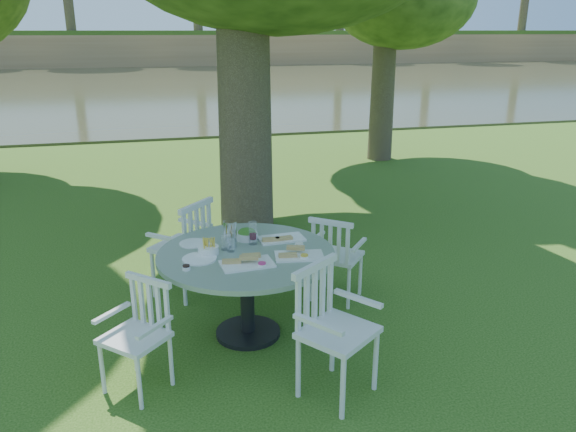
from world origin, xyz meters
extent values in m
plane|color=#1F410D|center=(0.00, 0.00, 0.00)|extent=(140.00, 140.00, 0.00)
cylinder|color=black|center=(-0.52, -0.42, 0.02)|extent=(0.56, 0.56, 0.04)
cylinder|color=black|center=(-0.52, -0.42, 0.39)|extent=(0.12, 0.12, 0.69)
cylinder|color=gray|center=(-0.52, -0.42, 0.75)|extent=(1.48, 1.48, 0.04)
cylinder|color=silver|center=(0.71, 0.08, 0.21)|extent=(0.03, 0.03, 0.43)
cylinder|color=silver|center=(0.42, 0.32, 0.21)|extent=(0.03, 0.03, 0.43)
cylinder|color=silver|center=(0.49, -0.19, 0.21)|extent=(0.03, 0.03, 0.43)
cylinder|color=silver|center=(0.20, 0.06, 0.21)|extent=(0.03, 0.03, 0.43)
cube|color=silver|center=(0.46, 0.07, 0.45)|extent=(0.59, 0.59, 0.04)
cube|color=silver|center=(0.34, -0.08, 0.65)|extent=(0.36, 0.31, 0.44)
cylinder|color=silver|center=(-1.00, 0.85, 0.24)|extent=(0.04, 0.04, 0.48)
cylinder|color=silver|center=(-1.29, 0.53, 0.24)|extent=(0.04, 0.04, 0.48)
cylinder|color=silver|center=(-0.71, 0.59, 0.24)|extent=(0.04, 0.04, 0.48)
cylinder|color=silver|center=(-1.00, 0.27, 0.24)|extent=(0.04, 0.04, 0.48)
cube|color=silver|center=(-1.00, 0.56, 0.50)|extent=(0.66, 0.67, 0.04)
cube|color=silver|center=(-0.84, 0.41, 0.73)|extent=(0.36, 0.39, 0.49)
cylinder|color=silver|center=(-1.69, -0.98, 0.20)|extent=(0.03, 0.03, 0.41)
cylinder|color=silver|center=(-1.43, -1.24, 0.20)|extent=(0.03, 0.03, 0.41)
cylinder|color=silver|center=(-1.46, -0.75, 0.20)|extent=(0.03, 0.03, 0.41)
cylinder|color=silver|center=(-1.20, -1.00, 0.20)|extent=(0.03, 0.03, 0.41)
cube|color=silver|center=(-1.45, -0.99, 0.43)|extent=(0.57, 0.57, 0.04)
cube|color=silver|center=(-1.32, -0.86, 0.62)|extent=(0.33, 0.32, 0.42)
cylinder|color=silver|center=(-0.10, -1.68, 0.24)|extent=(0.04, 0.04, 0.48)
cylinder|color=silver|center=(0.24, -1.43, 0.24)|extent=(0.04, 0.04, 0.48)
cylinder|color=silver|center=(-0.33, -1.37, 0.24)|extent=(0.04, 0.04, 0.48)
cylinder|color=silver|center=(0.02, -1.12, 0.24)|extent=(0.04, 0.04, 0.48)
cube|color=silver|center=(-0.04, -1.40, 0.50)|extent=(0.66, 0.65, 0.04)
cube|color=silver|center=(-0.17, -1.23, 0.72)|extent=(0.42, 0.32, 0.49)
cube|color=white|center=(-0.56, -0.68, 0.78)|extent=(0.43, 0.28, 0.02)
cube|color=white|center=(-0.12, -0.63, 0.78)|extent=(0.43, 0.29, 0.02)
cube|color=white|center=(-0.16, -0.20, 0.78)|extent=(0.41, 0.24, 0.02)
cylinder|color=white|center=(-0.91, -0.48, 0.78)|extent=(0.28, 0.28, 0.01)
cylinder|color=white|center=(-0.93, -0.12, 0.78)|extent=(0.24, 0.24, 0.01)
cylinder|color=white|center=(-0.83, -0.38, 0.81)|extent=(0.17, 0.17, 0.07)
cylinder|color=white|center=(-0.46, -0.12, 0.81)|extent=(0.19, 0.19, 0.06)
cylinder|color=silver|center=(-0.62, -0.26, 0.89)|extent=(0.11, 0.11, 0.23)
cylinder|color=white|center=(-0.43, -0.25, 0.87)|extent=(0.07, 0.07, 0.20)
cylinder|color=white|center=(-0.68, -0.32, 0.84)|extent=(0.07, 0.07, 0.12)
cylinder|color=white|center=(-0.64, -0.37, 0.83)|extent=(0.06, 0.06, 0.11)
cylinder|color=white|center=(-0.45, -0.77, 0.79)|extent=(0.07, 0.07, 0.03)
cylinder|color=white|center=(-0.09, -0.69, 0.79)|extent=(0.07, 0.07, 0.03)
cylinder|color=white|center=(-0.06, -0.44, 0.79)|extent=(0.08, 0.08, 0.03)
cylinder|color=white|center=(-1.03, -0.66, 0.79)|extent=(0.07, 0.07, 0.03)
cube|color=#363821|center=(0.00, 23.00, 0.00)|extent=(100.00, 28.00, 0.12)
cube|color=#9B7248|center=(0.00, 38.50, 1.10)|extent=(100.00, 3.00, 2.20)
cube|color=#1F410D|center=(0.00, 46.00, 2.35)|extent=(100.00, 18.00, 0.30)
camera|label=1|loc=(-1.25, -4.71, 2.53)|focal=35.00mm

